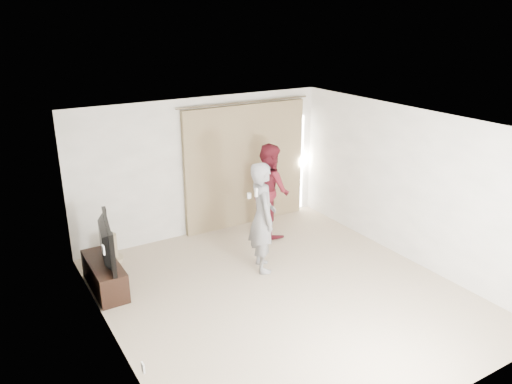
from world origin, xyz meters
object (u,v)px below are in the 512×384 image
tv (101,242)px  person_man (263,217)px  person_woman (270,190)px  tv_console (105,276)px

tv → person_man: 2.52m
person_woman → person_man: bearing=-127.1°
person_man → person_woman: 1.44m
tv_console → person_woman: size_ratio=0.67×
person_woman → tv: bearing=-171.8°
tv_console → tv: bearing=0.0°
tv_console → tv: 0.57m
tv_console → tv: (0.00, 0.00, 0.57)m
tv → person_woman: bearing=-71.9°
tv → tv_console: bearing=0.0°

